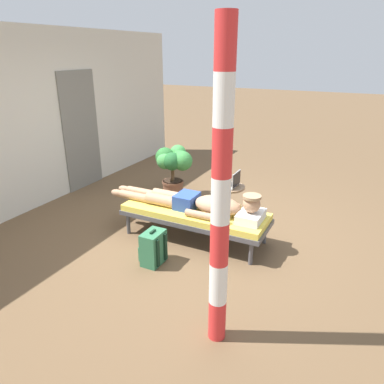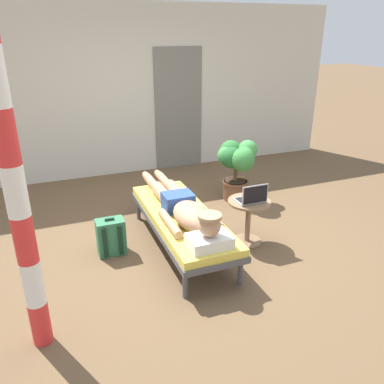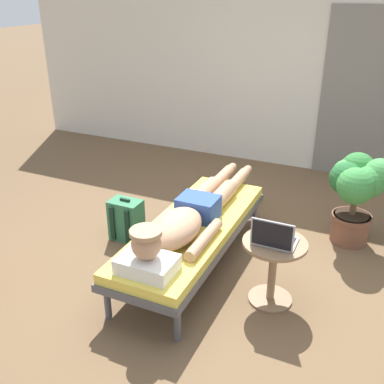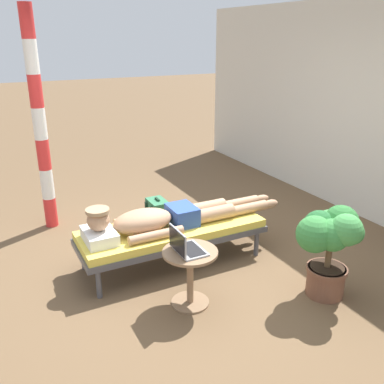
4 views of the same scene
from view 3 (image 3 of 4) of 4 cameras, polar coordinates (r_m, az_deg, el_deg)
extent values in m
plane|color=brown|center=(3.92, 3.16, -9.74)|extent=(40.00, 40.00, 0.00)
cube|color=beige|center=(6.00, 11.74, 16.05)|extent=(7.60, 0.20, 2.70)
cube|color=slate|center=(5.81, 20.29, 11.45)|extent=(0.84, 0.03, 2.04)
cylinder|color=#4C4C51|center=(4.67, 1.32, -1.62)|extent=(0.05, 0.05, 0.28)
cylinder|color=#4C4C51|center=(4.50, 7.98, -2.96)|extent=(0.05, 0.05, 0.28)
cylinder|color=#4C4C51|center=(3.39, -10.75, -13.61)|extent=(0.05, 0.05, 0.28)
cylinder|color=#4C4C51|center=(3.16, -1.86, -16.53)|extent=(0.05, 0.05, 0.28)
cube|color=#4C4C51|center=(3.79, 0.07, -5.46)|extent=(0.67, 1.93, 0.06)
cube|color=#E5CC4C|center=(3.76, 0.07, -4.54)|extent=(0.64, 1.90, 0.08)
cube|color=white|center=(3.14, -5.74, -9.19)|extent=(0.40, 0.28, 0.11)
sphere|color=tan|center=(3.05, -5.86, -6.70)|extent=(0.21, 0.21, 0.21)
cylinder|color=tan|center=(3.00, -5.94, -5.15)|extent=(0.22, 0.22, 0.03)
ellipsoid|color=tan|center=(3.43, -2.12, -4.64)|extent=(0.35, 0.60, 0.23)
cylinder|color=tan|center=(3.60, -4.89, -4.51)|extent=(0.09, 0.55, 0.09)
cylinder|color=tan|center=(3.43, 1.59, -6.04)|extent=(0.09, 0.55, 0.09)
cube|color=#2D4C9E|center=(3.78, 0.80, -1.98)|extent=(0.33, 0.26, 0.19)
cylinder|color=tan|center=(4.10, 1.63, -0.05)|extent=(0.15, 0.42, 0.15)
cylinder|color=tan|center=(4.48, 3.80, 1.84)|extent=(0.11, 0.44, 0.11)
ellipsoid|color=tan|center=(4.73, 5.06, 3.03)|extent=(0.09, 0.20, 0.10)
cylinder|color=tan|center=(4.05, 3.85, -0.47)|extent=(0.15, 0.42, 0.15)
cylinder|color=tan|center=(4.43, 5.85, 1.47)|extent=(0.11, 0.44, 0.11)
ellipsoid|color=tan|center=(4.68, 7.02, 2.70)|extent=(0.09, 0.20, 0.10)
cylinder|color=#8C6B4C|center=(3.63, 9.92, -13.24)|extent=(0.34, 0.34, 0.02)
cylinder|color=#8C6B4C|center=(3.48, 10.23, -10.01)|extent=(0.06, 0.06, 0.48)
cylinder|color=#8C6B4C|center=(3.34, 10.55, -6.46)|extent=(0.48, 0.48, 0.02)
cube|color=#A5A8AD|center=(3.33, 10.58, -6.15)|extent=(0.31, 0.22, 0.02)
cube|color=black|center=(3.34, 10.64, -5.93)|extent=(0.27, 0.15, 0.00)
cube|color=#A5A8AD|center=(3.18, 10.20, -5.41)|extent=(0.31, 0.01, 0.21)
cube|color=black|center=(3.17, 10.16, -5.47)|extent=(0.29, 0.00, 0.19)
cube|color=#33724C|center=(4.29, -8.39, -3.54)|extent=(0.30, 0.20, 0.40)
cube|color=#33724C|center=(4.41, -7.50, -3.67)|extent=(0.23, 0.04, 0.18)
cube|color=black|center=(4.25, -10.13, -3.96)|extent=(0.04, 0.02, 0.34)
cube|color=black|center=(4.17, -8.25, -4.44)|extent=(0.04, 0.02, 0.34)
cube|color=black|center=(4.20, -8.57, -1.00)|extent=(0.10, 0.02, 0.02)
cylinder|color=brown|center=(4.49, 19.52, -4.35)|extent=(0.34, 0.34, 0.28)
cylinder|color=brown|center=(4.44, 19.74, -2.99)|extent=(0.37, 0.37, 0.04)
cylinder|color=#332319|center=(4.42, 19.78, -2.71)|extent=(0.31, 0.31, 0.01)
cylinder|color=brown|center=(4.36, 20.07, -0.94)|extent=(0.06, 0.06, 0.31)
sphere|color=#429347|center=(4.23, 22.84, 2.13)|extent=(0.28, 0.28, 0.28)
sphere|color=#38843D|center=(4.40, 21.94, 1.94)|extent=(0.21, 0.21, 0.21)
sphere|color=#2D7233|center=(4.38, 20.40, 2.72)|extent=(0.32, 0.32, 0.32)
sphere|color=#429347|center=(4.36, 19.24, 2.21)|extent=(0.28, 0.28, 0.28)
sphere|color=#23602D|center=(4.23, 19.08, 1.67)|extent=(0.30, 0.30, 0.30)
sphere|color=#38843D|center=(4.09, 20.18, 0.73)|extent=(0.32, 0.32, 0.32)
sphere|color=#38843D|center=(4.19, 21.63, 1.17)|extent=(0.28, 0.28, 0.28)
camera|label=1|loc=(5.35, -56.95, 15.51)|focal=34.12mm
camera|label=2|loc=(2.74, -80.70, 5.57)|focal=36.36mm
camera|label=4|loc=(2.62, 84.62, 3.18)|focal=39.71mm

